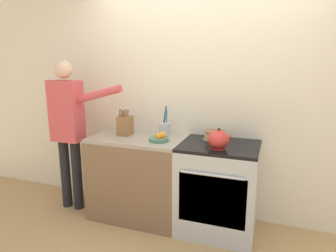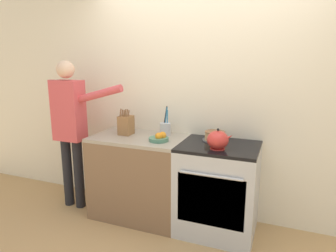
# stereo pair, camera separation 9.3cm
# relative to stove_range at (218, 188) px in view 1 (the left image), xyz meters

# --- Properties ---
(ground_plane) EXTENTS (16.00, 16.00, 0.00)m
(ground_plane) POSITION_rel_stove_range_xyz_m (-0.25, -0.31, -0.45)
(ground_plane) COLOR tan
(wall_back) EXTENTS (8.00, 0.04, 2.60)m
(wall_back) POSITION_rel_stove_range_xyz_m (-0.25, 0.33, 0.85)
(wall_back) COLOR silver
(wall_back) RESTS_ON ground_plane
(counter_cabinet) EXTENTS (0.98, 0.62, 0.90)m
(counter_cabinet) POSITION_rel_stove_range_xyz_m (-0.87, 0.00, -0.00)
(counter_cabinet) COLOR brown
(counter_cabinet) RESTS_ON ground_plane
(stove_range) EXTENTS (0.75, 0.66, 0.90)m
(stove_range) POSITION_rel_stove_range_xyz_m (0.00, 0.00, 0.00)
(stove_range) COLOR #B7BABF
(stove_range) RESTS_ON ground_plane
(layer_cake) EXTENTS (0.25, 0.25, 0.10)m
(layer_cake) POSITION_rel_stove_range_xyz_m (-0.08, 0.14, 0.50)
(layer_cake) COLOR #4C4C51
(layer_cake) RESTS_ON stove_range
(tea_kettle) EXTENTS (0.24, 0.20, 0.19)m
(tea_kettle) POSITION_rel_stove_range_xyz_m (0.01, -0.13, 0.54)
(tea_kettle) COLOR red
(tea_kettle) RESTS_ON stove_range
(knife_block) EXTENTS (0.13, 0.15, 0.29)m
(knife_block) POSITION_rel_stove_range_xyz_m (-1.04, 0.04, 0.56)
(knife_block) COLOR olive
(knife_block) RESTS_ON counter_cabinet
(utensil_crock) EXTENTS (0.12, 0.12, 0.31)m
(utensil_crock) POSITION_rel_stove_range_xyz_m (-0.63, 0.17, 0.53)
(utensil_crock) COLOR #B7BABF
(utensil_crock) RESTS_ON counter_cabinet
(fruit_bowl) EXTENTS (0.20, 0.20, 0.09)m
(fruit_bowl) POSITION_rel_stove_range_xyz_m (-0.59, -0.08, 0.48)
(fruit_bowl) COLOR #4C7F66
(fruit_bowl) RESTS_ON counter_cabinet
(person_baker) EXTENTS (0.95, 0.20, 1.70)m
(person_baker) POSITION_rel_stove_range_xyz_m (-1.68, -0.10, 0.57)
(person_baker) COLOR black
(person_baker) RESTS_ON ground_plane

